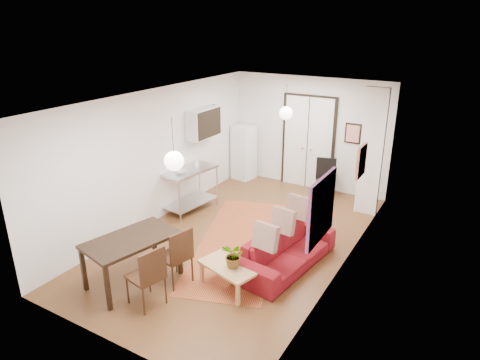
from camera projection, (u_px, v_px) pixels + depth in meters
The scene contains 27 objects.
floor at pixel (241, 239), 8.78m from camera, with size 7.00×7.00×0.00m, color brown.
ceiling at pixel (241, 97), 7.76m from camera, with size 4.20×7.00×0.02m, color white.
wall_back at pixel (309, 133), 11.09m from camera, with size 4.20×0.02×2.90m, color silver.
wall_front at pixel (103, 252), 5.44m from camera, with size 4.20×0.02×2.90m, color silver.
wall_left at pixel (158, 156), 9.26m from camera, with size 0.02×7.00×2.90m, color silver.
wall_right at pixel (348, 193), 7.28m from camera, with size 0.02×7.00×2.90m, color silver.
double_doors at pixel (308, 143), 11.15m from camera, with size 1.44×0.06×2.50m, color silver.
stub_partition at pixel (371, 153), 9.45m from camera, with size 0.50×0.10×2.90m, color silver.
wall_cabinet at pixel (204, 123), 10.23m from camera, with size 0.35×1.00×0.70m, color silver.
painting_popart at pixel (321, 209), 6.21m from camera, with size 0.05×1.00×1.00m, color red.
painting_abstract at pixel (361, 161), 7.81m from camera, with size 0.05×0.50×0.60m, color beige.
poster_back at pixel (353, 134), 10.47m from camera, with size 0.40×0.03×0.50m, color red.
print_left at pixel (210, 116), 10.68m from camera, with size 0.03×0.44×0.54m, color brown.
pendant_back at pixel (286, 113), 9.60m from camera, with size 0.30×0.30×0.80m.
pendant_front at pixel (174, 161), 6.37m from camera, with size 0.30×0.30×0.80m.
kilim_rug at pixel (239, 242), 8.65m from camera, with size 1.51×4.03×0.01m, color #AD5C2B.
sofa at pixel (287, 250), 7.72m from camera, with size 0.85×2.18×0.64m, color maroon.
coffee_table at pixel (229, 268), 7.04m from camera, with size 1.10×0.80×0.44m.
potted_plant at pixel (234, 256), 6.90m from camera, with size 0.39×0.34×0.43m, color #3D682F.
kitchen_counter at pixel (190, 183), 9.89m from camera, with size 0.84×1.40×1.01m.
bowl at pixel (181, 172), 9.52m from camera, with size 0.24×0.24×0.06m, color silver.
soap_bottle at pixel (196, 162), 9.93m from camera, with size 0.09×0.10×0.21m, color teal.
fridge at pixel (244, 152), 11.89m from camera, with size 0.53×0.53×1.50m, color white.
dining_table at pixel (131, 243), 7.10m from camera, with size 1.18×1.66×0.83m.
dining_chair_near at pixel (177, 248), 7.24m from camera, with size 0.59×0.75×1.03m.
dining_chair_far at pixel (150, 267), 6.67m from camera, with size 0.59×0.75×1.03m.
black_side_chair at pixel (327, 170), 10.88m from camera, with size 0.60×0.61×1.05m.
Camera 1 is at (3.91, -6.73, 4.24)m, focal length 32.00 mm.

